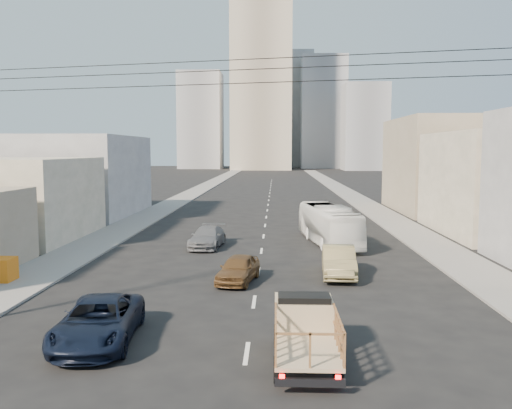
# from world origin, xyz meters

# --- Properties ---
(ground) EXTENTS (420.00, 420.00, 0.00)m
(ground) POSITION_xyz_m (0.00, 0.00, 0.00)
(ground) COLOR black
(ground) RESTS_ON ground
(sidewalk_left) EXTENTS (3.50, 180.00, 0.12)m
(sidewalk_left) POSITION_xyz_m (-11.75, 70.00, 0.06)
(sidewalk_left) COLOR gray
(sidewalk_left) RESTS_ON ground
(sidewalk_right) EXTENTS (3.50, 180.00, 0.12)m
(sidewalk_right) POSITION_xyz_m (11.75, 70.00, 0.06)
(sidewalk_right) COLOR gray
(sidewalk_right) RESTS_ON ground
(lane_dashes) EXTENTS (0.15, 104.00, 0.01)m
(lane_dashes) POSITION_xyz_m (0.00, 53.00, 0.01)
(lane_dashes) COLOR silver
(lane_dashes) RESTS_ON ground
(flatbed_pickup) EXTENTS (1.95, 4.41, 1.90)m
(flatbed_pickup) POSITION_xyz_m (1.86, 1.38, 1.09)
(flatbed_pickup) COLOR tan
(flatbed_pickup) RESTS_ON ground
(navy_pickup) EXTENTS (2.90, 5.55, 1.49)m
(navy_pickup) POSITION_xyz_m (-5.14, 2.81, 0.75)
(navy_pickup) COLOR black
(navy_pickup) RESTS_ON ground
(city_bus) EXTENTS (3.82, 10.09, 2.74)m
(city_bus) POSITION_xyz_m (4.67, 22.92, 1.37)
(city_bus) COLOR white
(city_bus) RESTS_ON ground
(sedan_brown) EXTENTS (2.33, 4.20, 1.35)m
(sedan_brown) POSITION_xyz_m (-0.94, 11.52, 0.68)
(sedan_brown) COLOR brown
(sedan_brown) RESTS_ON ground
(sedan_tan) EXTENTS (1.95, 4.84, 1.57)m
(sedan_tan) POSITION_xyz_m (4.24, 13.02, 0.78)
(sedan_tan) COLOR #8F8053
(sedan_tan) RESTS_ON ground
(sedan_grey) EXTENTS (2.34, 4.95, 1.39)m
(sedan_grey) POSITION_xyz_m (-3.72, 21.21, 0.70)
(sedan_grey) COLOR slate
(sedan_grey) RESTS_ON ground
(overhead_wires) EXTENTS (23.01, 5.02, 0.72)m
(overhead_wires) POSITION_xyz_m (0.00, 1.50, 8.97)
(overhead_wires) COLOR black
(overhead_wires) RESTS_ON ground
(bldg_right_far) EXTENTS (12.00, 16.00, 10.00)m
(bldg_right_far) POSITION_xyz_m (20.00, 44.00, 5.00)
(bldg_right_far) COLOR gray
(bldg_right_far) RESTS_ON ground
(bldg_left_mid) EXTENTS (11.00, 12.00, 6.00)m
(bldg_left_mid) POSITION_xyz_m (-19.00, 24.00, 3.00)
(bldg_left_mid) COLOR #A69F86
(bldg_left_mid) RESTS_ON ground
(bldg_left_far) EXTENTS (12.00, 16.00, 8.00)m
(bldg_left_far) POSITION_xyz_m (-19.50, 39.00, 4.00)
(bldg_left_far) COLOR gray
(bldg_left_far) RESTS_ON ground
(high_rise_tower) EXTENTS (20.00, 20.00, 60.00)m
(high_rise_tower) POSITION_xyz_m (-4.00, 170.00, 30.00)
(high_rise_tower) COLOR tan
(high_rise_tower) RESTS_ON ground
(midrise_ne) EXTENTS (16.00, 16.00, 40.00)m
(midrise_ne) POSITION_xyz_m (18.00, 185.00, 20.00)
(midrise_ne) COLOR gray
(midrise_ne) RESTS_ON ground
(midrise_nw) EXTENTS (15.00, 15.00, 34.00)m
(midrise_nw) POSITION_xyz_m (-26.00, 180.00, 17.00)
(midrise_nw) COLOR gray
(midrise_nw) RESTS_ON ground
(midrise_back) EXTENTS (18.00, 18.00, 44.00)m
(midrise_back) POSITION_xyz_m (6.00, 200.00, 22.00)
(midrise_back) COLOR gray
(midrise_back) RESTS_ON ground
(midrise_east) EXTENTS (14.00, 14.00, 28.00)m
(midrise_east) POSITION_xyz_m (30.00, 165.00, 14.00)
(midrise_east) COLOR gray
(midrise_east) RESTS_ON ground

